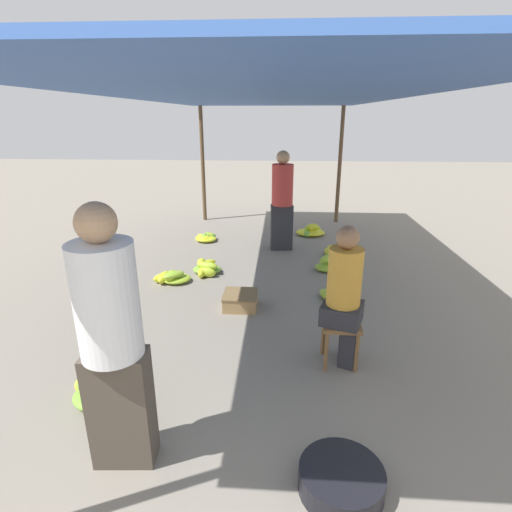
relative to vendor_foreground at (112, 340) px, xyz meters
name	(u,v)px	position (x,y,z in m)	size (l,w,h in m)	color
canopy_post_back_left	(203,165)	(-0.69, 6.56, 0.28)	(0.08, 0.08, 2.39)	brown
canopy_post_back_right	(340,166)	(2.21, 6.56, 0.28)	(0.08, 0.08, 2.39)	brown
canopy_tarp	(262,96)	(0.76, 2.94, 1.50)	(3.30, 7.64, 0.04)	#33569E
vendor_foreground	(112,340)	(0.00, 0.00, 0.00)	(0.41, 0.40, 1.77)	#4C4238
stool	(340,330)	(1.57, 1.21, -0.57)	(0.34, 0.34, 0.43)	brown
vendor_seated	(345,295)	(1.59, 1.22, -0.22)	(0.44, 0.44, 1.33)	#2D2D33
basin_black	(341,480)	(1.41, -0.16, -0.84)	(0.53, 0.53, 0.16)	black
banana_pile_left_0	(171,277)	(-0.50, 3.01, -0.84)	(0.53, 0.44, 0.18)	yellow
banana_pile_left_1	(206,238)	(-0.37, 4.97, -0.85)	(0.41, 0.45, 0.14)	yellow
banana_pile_left_2	(206,268)	(-0.08, 3.38, -0.84)	(0.41, 0.62, 0.21)	#C7D429
banana_pile_left_3	(103,389)	(-0.42, 0.58, -0.83)	(0.59, 0.50, 0.22)	#85BA34
banana_pile_right_0	(330,264)	(1.76, 3.64, -0.83)	(0.50, 0.46, 0.24)	#C1D12A
banana_pile_right_1	(337,294)	(1.74, 2.62, -0.86)	(0.50, 0.57, 0.14)	#A7C72E
banana_pile_right_2	(338,252)	(1.96, 4.26, -0.84)	(0.51, 0.44, 0.22)	#C3D229
banana_pile_right_3	(311,231)	(1.59, 5.52, -0.84)	(0.55, 0.58, 0.22)	#74B337
crate_near	(240,300)	(0.54, 2.30, -0.82)	(0.41, 0.41, 0.18)	#9E7A4C
shopper_walking_mid	(282,200)	(1.02, 4.59, -0.05)	(0.39, 0.39, 1.67)	#2D2D33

